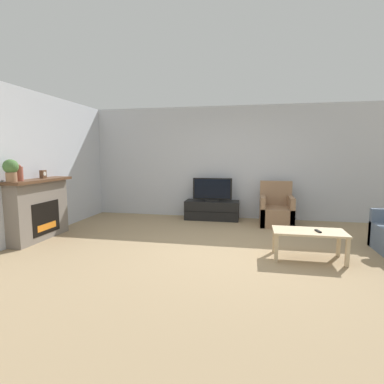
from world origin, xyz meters
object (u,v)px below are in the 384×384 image
remote (318,231)px  mantel_vase_left (20,173)px  potted_plant (11,169)px  tv_stand (212,210)px  tv (212,190)px  mantel_clock (43,174)px  armchair (276,211)px  coffee_table (309,235)px  fireplace (39,209)px

remote → mantel_vase_left: bearing=169.1°
remote → potted_plant: bearing=171.2°
potted_plant → tv_stand: 4.22m
tv_stand → mantel_vase_left: bearing=-136.4°
potted_plant → tv: (2.86, 2.90, -0.61)m
mantel_vase_left → mantel_clock: 0.57m
mantel_vase_left → tv: bearing=43.6°
tv_stand → armchair: armchair is taller
tv → coffee_table: 3.05m
mantel_clock → remote: 4.80m
armchair → coffee_table: size_ratio=0.92×
mantel_vase_left → armchair: mantel_vase_left is taller
fireplace → coffee_table: 4.64m
tv_stand → mantel_clock: bearing=-143.0°
fireplace → remote: size_ratio=9.12×
tv_stand → tv: size_ratio=1.37×
fireplace → tv_stand: 3.70m
armchair → coffee_table: (0.30, -2.20, 0.07)m
mantel_clock → potted_plant: (-0.00, -0.74, 0.13)m
coffee_table → remote: size_ratio=6.62×
armchair → remote: bearing=-79.5°
mantel_vase_left → tv_stand: bearing=43.6°
mantel_vase_left → remote: mantel_vase_left is taller
fireplace → remote: (4.75, -0.21, -0.12)m
potted_plant → tv_stand: bearing=45.4°
fireplace → tv_stand: (2.88, 2.30, -0.34)m
mantel_clock → tv_stand: bearing=37.0°
mantel_vase_left → coffee_table: bearing=3.1°
mantel_vase_left → coffee_table: mantel_vase_left is taller
coffee_table → remote: 0.14m
potted_plant → coffee_table: 4.73m
fireplace → remote: 4.75m
potted_plant → coffee_table: potted_plant is taller
fireplace → potted_plant: (0.02, -0.60, 0.75)m
potted_plant → coffee_table: size_ratio=0.35×
tv → armchair: (1.46, -0.27, -0.40)m
fireplace → tv_stand: fireplace is taller
potted_plant → remote: (4.73, 0.39, -0.87)m
tv_stand → armchair: bearing=-10.6°
mantel_clock → tv_stand: size_ratio=0.12×
mantel_vase_left → potted_plant: 0.19m
mantel_vase_left → potted_plant: size_ratio=0.76×
tv_stand → coffee_table: bearing=-54.6°
fireplace → mantel_clock: 0.63m
tv → remote: tv is taller
mantel_clock → armchair: bearing=23.6°
fireplace → armchair: bearing=25.0°
tv → armchair: 1.54m
fireplace → armchair: fireplace is taller
mantel_vase_left → tv_stand: mantel_vase_left is taller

